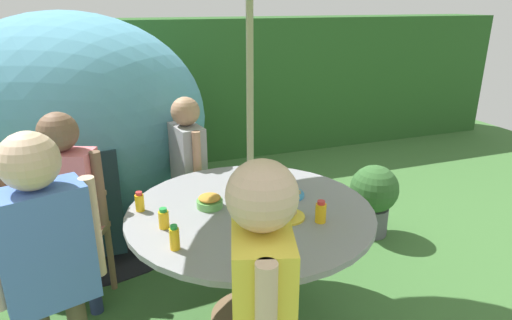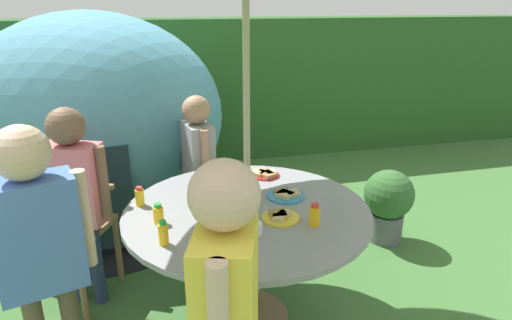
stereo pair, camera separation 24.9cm
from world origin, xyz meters
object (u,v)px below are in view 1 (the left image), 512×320
juice_bottle_near_left (321,212)px  juice_bottle_far_right (140,202)px  dome_tent (74,124)px  child_in_grey_shirt (188,156)px  plate_front_edge (286,193)px  juice_bottle_far_left (251,183)px  child_in_pink_shirt (67,192)px  garden_table (251,230)px  plate_near_right (286,215)px  potted_plant (374,196)px  cup_near (265,228)px  wooden_chair (42,228)px  child_in_blue_shirt (45,247)px  juice_bottle_mid_left (164,219)px  snack_bowl (210,201)px  juice_bottle_center_front (174,238)px  plate_center_back (260,174)px  child_in_yellow_shirt (262,297)px

juice_bottle_near_left → juice_bottle_far_right: size_ratio=1.07×
dome_tent → child_in_grey_shirt: bearing=-45.1°
plate_front_edge → juice_bottle_far_left: juice_bottle_far_left is taller
child_in_grey_shirt → juice_bottle_far_right: bearing=-39.8°
child_in_pink_shirt → juice_bottle_far_left: bearing=13.5°
garden_table → dome_tent: dome_tent is taller
child_in_pink_shirt → plate_near_right: bearing=-4.1°
child_in_grey_shirt → child_in_pink_shirt: child_in_pink_shirt is taller
juice_bottle_near_left → plate_near_right: bearing=144.9°
potted_plant → cup_near: size_ratio=9.20×
plate_front_edge → wooden_chair: bearing=162.7°
potted_plant → plate_front_edge: plate_front_edge is taller
child_in_grey_shirt → cup_near: 1.19m
wooden_chair → child_in_blue_shirt: bearing=-146.0°
juice_bottle_near_left → juice_bottle_mid_left: size_ratio=1.10×
potted_plant → juice_bottle_mid_left: 1.94m
dome_tent → child_in_pink_shirt: size_ratio=1.77×
juice_bottle_mid_left → child_in_pink_shirt: bearing=134.8°
garden_table → snack_bowl: snack_bowl is taller
wooden_chair → snack_bowl: 1.03m
child_in_grey_shirt → juice_bottle_far_right: (-0.41, -0.72, 0.02)m
garden_table → juice_bottle_near_left: bearing=-42.2°
juice_bottle_center_front → cup_near: juice_bottle_center_front is taller
snack_bowl → cup_near: (0.18, -0.38, -0.01)m
juice_bottle_near_left → juice_bottle_far_left: 0.53m
cup_near → dome_tent: bearing=114.3°
wooden_chair → plate_center_back: wooden_chair is taller
potted_plant → child_in_yellow_shirt: (-1.55, -1.54, 0.53)m
wooden_chair → child_in_pink_shirt: (0.18, -0.11, 0.25)m
juice_bottle_mid_left → wooden_chair: bearing=137.8°
child_in_yellow_shirt → child_in_pink_shirt: bearing=43.9°
potted_plant → juice_bottle_far_right: juice_bottle_far_right is taller
wooden_chair → plate_center_back: bearing=-68.4°
juice_bottle_near_left → juice_bottle_center_front: juice_bottle_center_front is taller
potted_plant → child_in_grey_shirt: (-1.43, 0.26, 0.43)m
child_in_pink_shirt → juice_bottle_near_left: child_in_pink_shirt is taller
garden_table → juice_bottle_far_right: size_ratio=12.21×
snack_bowl → plate_front_edge: snack_bowl is taller
potted_plant → juice_bottle_mid_left: size_ratio=5.48×
garden_table → child_in_yellow_shirt: size_ratio=1.00×
juice_bottle_far_right → juice_bottle_mid_left: juice_bottle_far_right is taller
garden_table → plate_near_right: plate_near_right is taller
plate_near_right → juice_bottle_mid_left: bearing=169.9°
snack_bowl → plate_center_back: size_ratio=0.75×
plate_center_back → juice_bottle_near_left: size_ratio=1.63×
child_in_yellow_shirt → plate_near_right: (0.42, 0.74, -0.12)m
juice_bottle_near_left → cup_near: size_ratio=1.85×
child_in_pink_shirt → juice_bottle_near_left: size_ratio=10.63×
cup_near → juice_bottle_far_right: bearing=139.5°
potted_plant → child_in_pink_shirt: 2.27m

